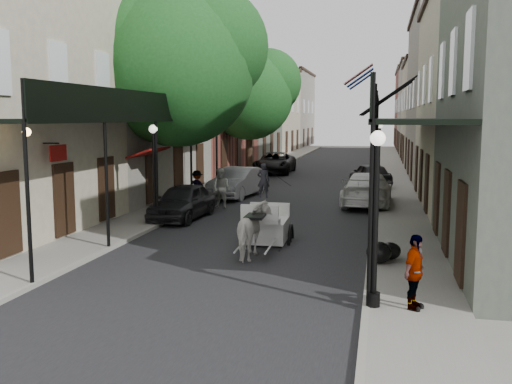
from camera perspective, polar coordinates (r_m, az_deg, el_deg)
The scene contains 24 objects.
ground at distance 15.10m, azimuth -4.19°, elevation -8.28°, with size 140.00×140.00×0.00m, color gray.
road at distance 34.42m, azimuth 5.30°, elevation 0.60°, with size 8.00×90.00×0.01m, color black.
sidewalk_left at distance 35.37m, azimuth -2.76°, elevation 0.90°, with size 2.20×90.00×0.12m, color gray.
sidewalk_right at distance 34.17m, azimuth 13.65°, elevation 0.47°, with size 2.20×90.00×0.12m, color gray.
building_row_left at distance 45.76m, azimuth -3.91°, elevation 8.88°, with size 5.00×80.00×10.50m, color beige.
building_row_right at distance 44.16m, azimuth 18.31°, elevation 8.58°, with size 5.00×80.00×10.50m, color gray.
gallery_left at distance 22.74m, azimuth -10.94°, elevation 7.22°, with size 2.20×18.05×4.88m.
gallery_right at distance 20.91m, azimuth 14.16°, elevation 7.13°, with size 2.20×18.05×4.88m.
tree_near at distance 25.62m, azimuth -6.94°, elevation 12.77°, with size 7.31×6.80×9.63m.
tree_far at distance 39.06m, azimuth -0.11°, elevation 10.01°, with size 6.45×6.00×8.61m.
lamppost_right_near at distance 12.10m, azimuth 11.87°, elevation -2.41°, with size 0.32×0.32×3.71m.
lamppost_left at distance 21.67m, azimuth -10.15°, elevation 1.93°, with size 0.32×0.32×3.71m.
lamppost_right_far at distance 31.99m, azimuth 12.22°, elevation 3.62°, with size 0.32×0.32×3.71m.
horse at distance 16.67m, azimuth -0.15°, elevation -3.91°, with size 0.87×1.91×1.61m, color silver.
carriage at distance 19.06m, azimuth 1.18°, elevation -1.74°, with size 1.74×2.43×2.69m.
pedestrian_walking at distance 25.75m, azimuth -3.49°, elevation 0.36°, with size 0.89×0.69×1.83m, color #B1B0A7.
pedestrian_sidewalk_left at distance 26.83m, azimuth -5.92°, elevation 0.54°, with size 0.98×0.56×1.52m, color gray.
pedestrian_sidewalk_right at distance 12.36m, azimuth 15.57°, elevation -7.72°, with size 0.93×0.39×1.58m, color gray.
car_left_near at distance 23.23m, azimuth -7.33°, elevation -0.95°, with size 1.70×4.22×1.44m, color black.
car_left_mid at distance 29.44m, azimuth -1.87°, elevation 0.97°, with size 1.62×4.66×1.54m, color #A8A7AD.
car_left_far at distance 42.11m, azimuth 1.88°, elevation 2.94°, with size 2.59×5.61×1.56m, color black.
car_right_near at distance 27.09m, azimuth 11.05°, elevation 0.30°, with size 2.19×5.39×1.56m, color silver.
car_right_far at distance 34.47m, azimuth 11.34°, elevation 1.69°, with size 1.70×4.23×1.44m, color black.
trash_bags at distance 16.26m, azimuth 12.62°, elevation -5.86°, with size 0.95×1.10×0.59m.
Camera 1 is at (4.16, -13.92, 4.09)m, focal length 40.00 mm.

